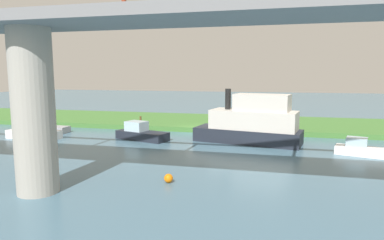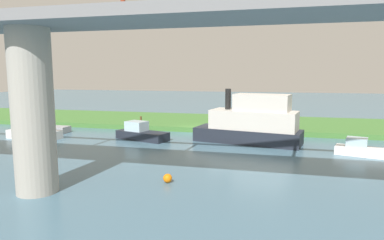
{
  "view_description": "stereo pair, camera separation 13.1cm",
  "coord_description": "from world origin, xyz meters",
  "px_view_note": "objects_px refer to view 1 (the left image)",
  "views": [
    {
      "loc": [
        -7.34,
        33.1,
        5.98
      ],
      "look_at": [
        -0.5,
        5.0,
        2.0
      ],
      "focal_mm": 31.49,
      "sensor_mm": 36.0,
      "label": 1
    },
    {
      "loc": [
        -7.47,
        33.07,
        5.98
      ],
      "look_at": [
        -0.5,
        5.0,
        2.0
      ],
      "focal_mm": 31.49,
      "sensor_mm": 36.0,
      "label": 2
    }
  ],
  "objects_px": {
    "mooring_post": "(141,121)",
    "motorboat_white": "(362,149)",
    "skiff_small": "(32,132)",
    "marker_buoy": "(168,178)",
    "person_on_bank": "(232,121)",
    "bridge_pylon": "(34,112)",
    "pontoon_yellow": "(48,127)",
    "riverboat_paddlewheel": "(251,123)",
    "motorboat_red": "(141,133)"
  },
  "relations": [
    {
      "from": "bridge_pylon",
      "to": "person_on_bank",
      "type": "bearing_deg",
      "value": -110.48
    },
    {
      "from": "pontoon_yellow",
      "to": "marker_buoy",
      "type": "xyz_separation_m",
      "value": [
        -17.01,
        12.58,
        -0.24
      ]
    },
    {
      "from": "bridge_pylon",
      "to": "motorboat_red",
      "type": "relative_size",
      "value": 1.56
    },
    {
      "from": "bridge_pylon",
      "to": "skiff_small",
      "type": "xyz_separation_m",
      "value": [
        10.25,
        -12.29,
        -3.49
      ]
    },
    {
      "from": "bridge_pylon",
      "to": "motorboat_white",
      "type": "relative_size",
      "value": 1.97
    },
    {
      "from": "person_on_bank",
      "to": "motorboat_white",
      "type": "height_order",
      "value": "person_on_bank"
    },
    {
      "from": "riverboat_paddlewheel",
      "to": "marker_buoy",
      "type": "distance_m",
      "value": 12.77
    },
    {
      "from": "riverboat_paddlewheel",
      "to": "motorboat_white",
      "type": "distance_m",
      "value": 8.83
    },
    {
      "from": "motorboat_white",
      "to": "marker_buoy",
      "type": "relative_size",
      "value": 8.32
    },
    {
      "from": "bridge_pylon",
      "to": "marker_buoy",
      "type": "distance_m",
      "value": 7.71
    },
    {
      "from": "person_on_bank",
      "to": "marker_buoy",
      "type": "xyz_separation_m",
      "value": [
        1.47,
        16.9,
        -0.95
      ]
    },
    {
      "from": "mooring_post",
      "to": "marker_buoy",
      "type": "relative_size",
      "value": 1.86
    },
    {
      "from": "skiff_small",
      "to": "mooring_post",
      "type": "bearing_deg",
      "value": -137.57
    },
    {
      "from": "mooring_post",
      "to": "motorboat_red",
      "type": "height_order",
      "value": "motorboat_red"
    },
    {
      "from": "motorboat_red",
      "to": "skiff_small",
      "type": "bearing_deg",
      "value": 10.83
    },
    {
      "from": "bridge_pylon",
      "to": "riverboat_paddlewheel",
      "type": "bearing_deg",
      "value": -122.52
    },
    {
      "from": "skiff_small",
      "to": "riverboat_paddlewheel",
      "type": "bearing_deg",
      "value": -171.84
    },
    {
      "from": "skiff_small",
      "to": "pontoon_yellow",
      "type": "bearing_deg",
      "value": -76.38
    },
    {
      "from": "motorboat_white",
      "to": "pontoon_yellow",
      "type": "xyz_separation_m",
      "value": [
        29.0,
        -3.19,
        0.02
      ]
    },
    {
      "from": "riverboat_paddlewheel",
      "to": "mooring_post",
      "type": "bearing_deg",
      "value": -19.65
    },
    {
      "from": "mooring_post",
      "to": "marker_buoy",
      "type": "height_order",
      "value": "mooring_post"
    },
    {
      "from": "pontoon_yellow",
      "to": "marker_buoy",
      "type": "bearing_deg",
      "value": 143.52
    },
    {
      "from": "bridge_pylon",
      "to": "riverboat_paddlewheel",
      "type": "relative_size",
      "value": 0.86
    },
    {
      "from": "bridge_pylon",
      "to": "motorboat_white",
      "type": "height_order",
      "value": "bridge_pylon"
    },
    {
      "from": "person_on_bank",
      "to": "mooring_post",
      "type": "distance_m",
      "value": 9.86
    },
    {
      "from": "mooring_post",
      "to": "motorboat_white",
      "type": "xyz_separation_m",
      "value": [
        -20.37,
        7.05,
        -0.5
      ]
    },
    {
      "from": "person_on_bank",
      "to": "mooring_post",
      "type": "relative_size",
      "value": 1.49
    },
    {
      "from": "motorboat_red",
      "to": "pontoon_yellow",
      "type": "xyz_separation_m",
      "value": [
        10.8,
        -1.38,
        -0.1
      ]
    },
    {
      "from": "mooring_post",
      "to": "motorboat_white",
      "type": "bearing_deg",
      "value": 160.91
    },
    {
      "from": "marker_buoy",
      "to": "person_on_bank",
      "type": "bearing_deg",
      "value": -94.97
    },
    {
      "from": "pontoon_yellow",
      "to": "motorboat_white",
      "type": "bearing_deg",
      "value": 173.73
    },
    {
      "from": "riverboat_paddlewheel",
      "to": "marker_buoy",
      "type": "relative_size",
      "value": 19.12
    },
    {
      "from": "person_on_bank",
      "to": "motorboat_red",
      "type": "relative_size",
      "value": 0.26
    },
    {
      "from": "motorboat_white",
      "to": "skiff_small",
      "type": "distance_m",
      "value": 28.2
    },
    {
      "from": "riverboat_paddlewheel",
      "to": "skiff_small",
      "type": "relative_size",
      "value": 1.83
    },
    {
      "from": "mooring_post",
      "to": "motorboat_white",
      "type": "distance_m",
      "value": 21.56
    },
    {
      "from": "motorboat_red",
      "to": "riverboat_paddlewheel",
      "type": "bearing_deg",
      "value": -174.59
    },
    {
      "from": "motorboat_white",
      "to": "skiff_small",
      "type": "xyz_separation_m",
      "value": [
        28.2,
        0.11,
        0.14
      ]
    },
    {
      "from": "person_on_bank",
      "to": "marker_buoy",
      "type": "distance_m",
      "value": 16.99
    },
    {
      "from": "mooring_post",
      "to": "marker_buoy",
      "type": "distance_m",
      "value": 18.47
    },
    {
      "from": "skiff_small",
      "to": "marker_buoy",
      "type": "height_order",
      "value": "skiff_small"
    },
    {
      "from": "person_on_bank",
      "to": "motorboat_white",
      "type": "distance_m",
      "value": 12.95
    },
    {
      "from": "riverboat_paddlewheel",
      "to": "skiff_small",
      "type": "height_order",
      "value": "riverboat_paddlewheel"
    },
    {
      "from": "bridge_pylon",
      "to": "person_on_bank",
      "type": "relative_size",
      "value": 5.89
    },
    {
      "from": "person_on_bank",
      "to": "pontoon_yellow",
      "type": "xyz_separation_m",
      "value": [
        18.48,
        4.32,
        -0.71
      ]
    },
    {
      "from": "bridge_pylon",
      "to": "person_on_bank",
      "type": "distance_m",
      "value": 21.45
    },
    {
      "from": "bridge_pylon",
      "to": "motorboat_white",
      "type": "bearing_deg",
      "value": -145.38
    },
    {
      "from": "motorboat_white",
      "to": "skiff_small",
      "type": "bearing_deg",
      "value": 0.22
    },
    {
      "from": "pontoon_yellow",
      "to": "skiff_small",
      "type": "bearing_deg",
      "value": 103.62
    },
    {
      "from": "person_on_bank",
      "to": "skiff_small",
      "type": "xyz_separation_m",
      "value": [
        17.68,
        7.62,
        -0.6
      ]
    }
  ]
}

